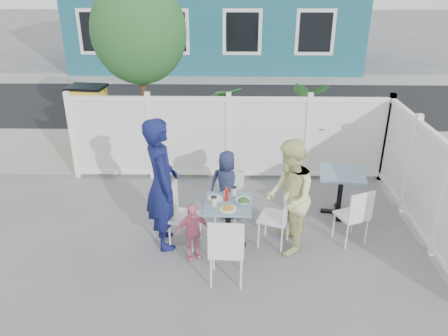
{
  "coord_description": "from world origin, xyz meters",
  "views": [
    {
      "loc": [
        0.17,
        -5.16,
        3.68
      ],
      "look_at": [
        0.05,
        0.57,
        1.05
      ],
      "focal_mm": 35.0,
      "sensor_mm": 36.0,
      "label": 1
    }
  ],
  "objects_px": {
    "main_table": "(228,213)",
    "spare_table": "(341,182)",
    "man": "(162,184)",
    "chair_left": "(179,211)",
    "utility_cabinet": "(91,118)",
    "chair_near": "(226,247)",
    "boy": "(227,184)",
    "toddler": "(192,232)",
    "chair_right": "(280,213)",
    "woman": "(289,198)",
    "chair_back": "(230,192)"
  },
  "relations": [
    {
      "from": "utility_cabinet",
      "to": "boy",
      "type": "xyz_separation_m",
      "value": [
        3.06,
        -2.96,
        -0.11
      ]
    },
    {
      "from": "chair_left",
      "to": "boy",
      "type": "xyz_separation_m",
      "value": [
        0.67,
        0.83,
        0.02
      ]
    },
    {
      "from": "chair_right",
      "to": "chair_back",
      "type": "height_order",
      "value": "chair_right"
    },
    {
      "from": "spare_table",
      "to": "chair_left",
      "type": "bearing_deg",
      "value": -160.11
    },
    {
      "from": "main_table",
      "to": "spare_table",
      "type": "height_order",
      "value": "spare_table"
    },
    {
      "from": "spare_table",
      "to": "chair_right",
      "type": "relative_size",
      "value": 0.87
    },
    {
      "from": "chair_back",
      "to": "woman",
      "type": "bearing_deg",
      "value": 155.24
    },
    {
      "from": "spare_table",
      "to": "chair_right",
      "type": "height_order",
      "value": "chair_right"
    },
    {
      "from": "chair_right",
      "to": "man",
      "type": "relative_size",
      "value": 0.48
    },
    {
      "from": "boy",
      "to": "woman",
      "type": "bearing_deg",
      "value": 137.24
    },
    {
      "from": "boy",
      "to": "utility_cabinet",
      "type": "bearing_deg",
      "value": -39.68
    },
    {
      "from": "chair_near",
      "to": "boy",
      "type": "distance_m",
      "value": 1.72
    },
    {
      "from": "woman",
      "to": "man",
      "type": "bearing_deg",
      "value": -91.05
    },
    {
      "from": "utility_cabinet",
      "to": "main_table",
      "type": "distance_m",
      "value": 4.92
    },
    {
      "from": "utility_cabinet",
      "to": "chair_left",
      "type": "distance_m",
      "value": 4.48
    },
    {
      "from": "main_table",
      "to": "chair_left",
      "type": "bearing_deg",
      "value": 176.97
    },
    {
      "from": "spare_table",
      "to": "toddler",
      "type": "xyz_separation_m",
      "value": [
        -2.28,
        -1.24,
        -0.16
      ]
    },
    {
      "from": "chair_near",
      "to": "woman",
      "type": "relative_size",
      "value": 0.58
    },
    {
      "from": "main_table",
      "to": "chair_back",
      "type": "height_order",
      "value": "chair_back"
    },
    {
      "from": "utility_cabinet",
      "to": "chair_back",
      "type": "distance_m",
      "value": 4.39
    },
    {
      "from": "chair_left",
      "to": "chair_right",
      "type": "height_order",
      "value": "chair_left"
    },
    {
      "from": "chair_near",
      "to": "chair_back",
      "type": "bearing_deg",
      "value": 91.6
    },
    {
      "from": "utility_cabinet",
      "to": "toddler",
      "type": "relative_size",
      "value": 1.6
    },
    {
      "from": "toddler",
      "to": "woman",
      "type": "bearing_deg",
      "value": -13.37
    },
    {
      "from": "main_table",
      "to": "man",
      "type": "distance_m",
      "value": 1.01
    },
    {
      "from": "spare_table",
      "to": "woman",
      "type": "distance_m",
      "value": 1.41
    },
    {
      "from": "chair_near",
      "to": "man",
      "type": "relative_size",
      "value": 0.5
    },
    {
      "from": "spare_table",
      "to": "chair_left",
      "type": "xyz_separation_m",
      "value": [
        -2.5,
        -0.9,
        -0.04
      ]
    },
    {
      "from": "spare_table",
      "to": "woman",
      "type": "relative_size",
      "value": 0.49
    },
    {
      "from": "main_table",
      "to": "chair_back",
      "type": "distance_m",
      "value": 0.74
    },
    {
      "from": "spare_table",
      "to": "woman",
      "type": "height_order",
      "value": "woman"
    },
    {
      "from": "chair_back",
      "to": "boy",
      "type": "relative_size",
      "value": 0.76
    },
    {
      "from": "spare_table",
      "to": "man",
      "type": "distance_m",
      "value": 2.89
    },
    {
      "from": "woman",
      "to": "toddler",
      "type": "bearing_deg",
      "value": -77.29
    },
    {
      "from": "spare_table",
      "to": "main_table",
      "type": "bearing_deg",
      "value": -152.39
    },
    {
      "from": "chair_right",
      "to": "chair_back",
      "type": "bearing_deg",
      "value": 64.72
    },
    {
      "from": "main_table",
      "to": "woman",
      "type": "height_order",
      "value": "woman"
    },
    {
      "from": "boy",
      "to": "main_table",
      "type": "bearing_deg",
      "value": 96.39
    },
    {
      "from": "main_table",
      "to": "man",
      "type": "height_order",
      "value": "man"
    },
    {
      "from": "chair_left",
      "to": "boy",
      "type": "bearing_deg",
      "value": 156.1
    },
    {
      "from": "chair_left",
      "to": "utility_cabinet",
      "type": "bearing_deg",
      "value": -133.03
    },
    {
      "from": "spare_table",
      "to": "chair_left",
      "type": "relative_size",
      "value": 0.87
    },
    {
      "from": "utility_cabinet",
      "to": "chair_left",
      "type": "bearing_deg",
      "value": -51.6
    },
    {
      "from": "toddler",
      "to": "chair_back",
      "type": "bearing_deg",
      "value": 40.05
    },
    {
      "from": "main_table",
      "to": "spare_table",
      "type": "relative_size",
      "value": 0.86
    },
    {
      "from": "boy",
      "to": "toddler",
      "type": "relative_size",
      "value": 1.33
    },
    {
      "from": "chair_back",
      "to": "boy",
      "type": "bearing_deg",
      "value": -48.78
    },
    {
      "from": "chair_left",
      "to": "chair_near",
      "type": "distance_m",
      "value": 1.12
    },
    {
      "from": "chair_right",
      "to": "chair_back",
      "type": "distance_m",
      "value": 1.02
    },
    {
      "from": "chair_right",
      "to": "woman",
      "type": "relative_size",
      "value": 0.56
    }
  ]
}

